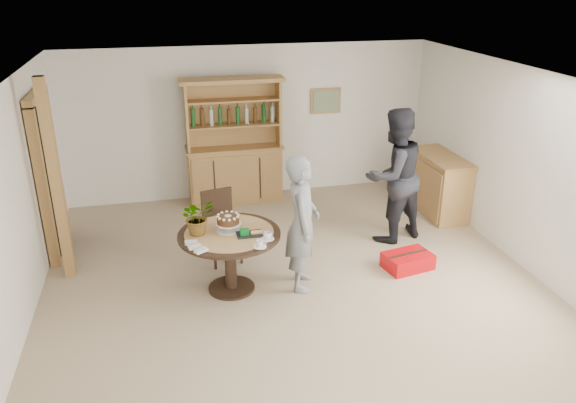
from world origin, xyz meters
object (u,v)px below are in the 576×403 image
at_px(adult_person, 394,176).
at_px(dining_chair, 220,221).
at_px(sideboard, 439,184).
at_px(teen_boy, 302,223).
at_px(hutch, 235,161).
at_px(dining_table, 230,244).
at_px(red_suitcase, 408,261).

bearing_deg(adult_person, dining_chair, -16.92).
xyz_separation_m(sideboard, adult_person, (-1.09, -0.71, 0.48)).
bearing_deg(teen_boy, hutch, 22.75).
bearing_deg(dining_chair, teen_boy, -59.87).
height_order(sideboard, teen_boy, teen_boy).
height_order(hutch, adult_person, hutch).
relative_size(teen_boy, adult_person, 0.88).
bearing_deg(dining_chair, dining_table, -101.73).
bearing_deg(dining_chair, hutch, 63.61).
distance_m(adult_person, red_suitcase, 1.23).
bearing_deg(red_suitcase, adult_person, 71.14).
bearing_deg(dining_table, adult_person, 20.26).
relative_size(dining_chair, teen_boy, 0.57).
bearing_deg(red_suitcase, dining_chair, 149.01).
bearing_deg(red_suitcase, sideboard, 41.40).
relative_size(adult_person, red_suitcase, 2.85).
bearing_deg(dining_table, sideboard, 24.49).
bearing_deg(dining_table, red_suitcase, 0.11).
distance_m(sideboard, dining_chair, 3.60).
bearing_deg(dining_table, hutch, 80.76).
bearing_deg(adult_person, hutch, -63.36).
height_order(hutch, red_suitcase, hutch).
bearing_deg(hutch, teen_boy, -82.46).
bearing_deg(sideboard, dining_table, -155.51).
bearing_deg(teen_boy, red_suitcase, -70.66).
xyz_separation_m(dining_table, teen_boy, (0.85, -0.10, 0.23)).
height_order(hutch, dining_chair, hutch).
height_order(sideboard, dining_chair, dining_chair).
bearing_deg(sideboard, teen_boy, -147.42).
xyz_separation_m(sideboard, teen_boy, (-2.65, -1.69, 0.36)).
distance_m(dining_chair, teen_boy, 1.30).
bearing_deg(dining_chair, adult_person, -11.51).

